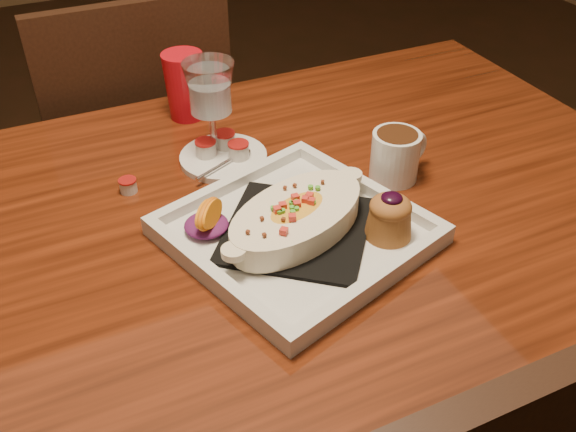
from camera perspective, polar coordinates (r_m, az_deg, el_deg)
name	(u,v)px	position (r m, az deg, el deg)	size (l,w,h in m)	color
table	(229,274)	(1.03, -5.30, -5.18)	(1.50, 0.90, 0.75)	maroon
chair_far	(140,160)	(1.61, -12.99, 4.90)	(0.42, 0.42, 0.93)	black
plate	(303,224)	(0.92, 1.33, -0.70)	(0.40, 0.40, 0.08)	silver
coffee_mug	(396,154)	(1.06, 9.62, 5.48)	(0.11, 0.08, 0.08)	silver
goblet	(210,94)	(1.07, -6.94, 10.74)	(0.08, 0.08, 0.18)	silver
saucer	(223,155)	(1.11, -5.79, 5.45)	(0.15, 0.15, 0.10)	silver
creamer_loose	(128,185)	(1.06, -14.03, 2.66)	(0.03, 0.03, 0.02)	silver
red_tumbler	(185,86)	(1.23, -9.18, 11.35)	(0.08, 0.08, 0.13)	red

